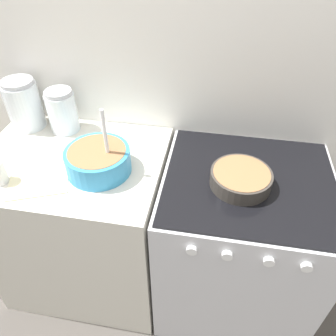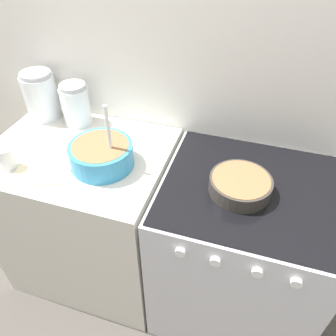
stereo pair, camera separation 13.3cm
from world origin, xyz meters
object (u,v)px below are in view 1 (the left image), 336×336
(storage_jar_left, at_px, (25,107))
(storage_jar_middle, at_px, (63,114))
(mixing_bowl, at_px, (98,159))
(stove, at_px, (236,245))
(baking_pan, at_px, (241,178))

(storage_jar_left, xyz_separation_m, storage_jar_middle, (0.20, -0.00, -0.01))
(mixing_bowl, bearing_deg, storage_jar_middle, 134.60)
(storage_jar_left, distance_m, storage_jar_middle, 0.20)
(mixing_bowl, bearing_deg, stove, 4.63)
(storage_jar_left, relative_size, storage_jar_middle, 1.16)
(storage_jar_left, bearing_deg, storage_jar_middle, -0.00)
(baking_pan, xyz_separation_m, storage_jar_middle, (-0.86, 0.26, 0.05))
(stove, distance_m, storage_jar_left, 1.25)
(mixing_bowl, distance_m, storage_jar_middle, 0.38)
(baking_pan, distance_m, storage_jar_left, 1.09)
(stove, height_order, baking_pan, baking_pan)
(stove, height_order, storage_jar_left, storage_jar_left)
(baking_pan, bearing_deg, storage_jar_middle, 163.15)
(baking_pan, relative_size, storage_jar_left, 1.00)
(mixing_bowl, distance_m, baking_pan, 0.59)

